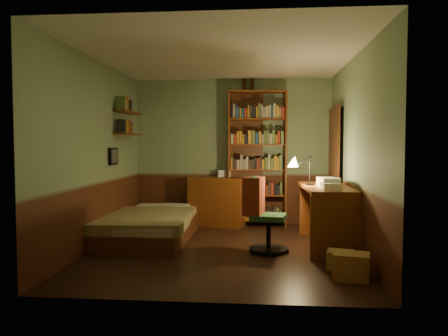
# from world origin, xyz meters

# --- Properties ---
(floor) EXTENTS (3.50, 4.00, 0.02)m
(floor) POSITION_xyz_m (0.00, 0.00, -0.01)
(floor) COLOR black
(floor) RESTS_ON ground
(ceiling) EXTENTS (3.50, 4.00, 0.02)m
(ceiling) POSITION_xyz_m (0.00, 0.00, 2.61)
(ceiling) COLOR silver
(ceiling) RESTS_ON wall_back
(wall_back) EXTENTS (3.50, 0.02, 2.60)m
(wall_back) POSITION_xyz_m (0.00, 2.01, 1.30)
(wall_back) COLOR gray
(wall_back) RESTS_ON ground
(wall_left) EXTENTS (0.02, 4.00, 2.60)m
(wall_left) POSITION_xyz_m (-1.76, 0.00, 1.30)
(wall_left) COLOR gray
(wall_left) RESTS_ON ground
(wall_right) EXTENTS (0.02, 4.00, 2.60)m
(wall_right) POSITION_xyz_m (1.76, 0.00, 1.30)
(wall_right) COLOR gray
(wall_right) RESTS_ON ground
(wall_front) EXTENTS (3.50, 0.02, 2.60)m
(wall_front) POSITION_xyz_m (0.00, -2.01, 1.30)
(wall_front) COLOR gray
(wall_front) RESTS_ON ground
(doorway) EXTENTS (0.06, 0.90, 2.00)m
(doorway) POSITION_xyz_m (1.72, 1.30, 1.00)
(doorway) COLOR black
(doorway) RESTS_ON ground
(door_trim) EXTENTS (0.02, 0.98, 2.08)m
(door_trim) POSITION_xyz_m (1.69, 1.30, 1.00)
(door_trim) COLOR #4C2716
(door_trim) RESTS_ON ground
(bed) EXTENTS (1.21, 2.26, 0.67)m
(bed) POSITION_xyz_m (-1.18, 0.64, 0.33)
(bed) COLOR #828F58
(bed) RESTS_ON ground
(dresser) EXTENTS (1.05, 0.69, 0.86)m
(dresser) POSITION_xyz_m (-0.24, 1.77, 0.43)
(dresser) COLOR #673113
(dresser) RESTS_ON ground
(mini_stereo) EXTENTS (0.25, 0.21, 0.12)m
(mini_stereo) POSITION_xyz_m (-0.15, 1.89, 0.92)
(mini_stereo) COLOR #B2B2B7
(mini_stereo) RESTS_ON dresser
(bookshelf) EXTENTS (1.04, 0.43, 2.36)m
(bookshelf) POSITION_xyz_m (0.44, 1.85, 1.18)
(bookshelf) COLOR #673113
(bookshelf) RESTS_ON ground
(bottle_left) EXTENTS (0.08, 0.08, 0.26)m
(bottle_left) POSITION_xyz_m (0.21, 1.96, 2.49)
(bottle_left) COLOR black
(bottle_left) RESTS_ON bookshelf
(bottle_right) EXTENTS (0.08, 0.08, 0.24)m
(bottle_right) POSITION_xyz_m (0.35, 1.96, 2.49)
(bottle_right) COLOR black
(bottle_right) RESTS_ON bookshelf
(desk) EXTENTS (0.71, 1.61, 0.85)m
(desk) POSITION_xyz_m (1.44, 0.33, 0.43)
(desk) COLOR #673113
(desk) RESTS_ON ground
(paper_stack) EXTENTS (0.30, 0.36, 0.12)m
(paper_stack) POSITION_xyz_m (1.45, 0.25, 0.91)
(paper_stack) COLOR silver
(paper_stack) RESTS_ON desk
(desk_lamp) EXTENTS (0.24, 0.24, 0.63)m
(desk_lamp) POSITION_xyz_m (1.21, 0.44, 1.17)
(desk_lamp) COLOR black
(desk_lamp) RESTS_ON desk
(office_chair) EXTENTS (0.56, 0.52, 0.99)m
(office_chair) POSITION_xyz_m (0.62, -0.08, 0.49)
(office_chair) COLOR #25522B
(office_chair) RESTS_ON ground
(red_jacket) EXTENTS (0.33, 0.46, 0.49)m
(red_jacket) POSITION_xyz_m (0.63, -0.09, 1.24)
(red_jacket) COLOR maroon
(red_jacket) RESTS_ON office_chair
(wall_shelf_lower) EXTENTS (0.20, 0.90, 0.03)m
(wall_shelf_lower) POSITION_xyz_m (-1.64, 1.10, 1.60)
(wall_shelf_lower) COLOR #673113
(wall_shelf_lower) RESTS_ON wall_left
(wall_shelf_upper) EXTENTS (0.20, 0.90, 0.03)m
(wall_shelf_upper) POSITION_xyz_m (-1.64, 1.10, 1.95)
(wall_shelf_upper) COLOR #673113
(wall_shelf_upper) RESTS_ON wall_left
(framed_picture) EXTENTS (0.04, 0.32, 0.26)m
(framed_picture) POSITION_xyz_m (-1.72, 0.60, 1.25)
(framed_picture) COLOR black
(framed_picture) RESTS_ON wall_left
(cardboard_box_a) EXTENTS (0.43, 0.37, 0.28)m
(cardboard_box_a) POSITION_xyz_m (1.48, -1.18, 0.14)
(cardboard_box_a) COLOR #A08044
(cardboard_box_a) RESTS_ON ground
(cardboard_box_b) EXTENTS (0.35, 0.31, 0.21)m
(cardboard_box_b) POSITION_xyz_m (1.44, -0.80, 0.11)
(cardboard_box_b) COLOR #A08044
(cardboard_box_b) RESTS_ON ground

